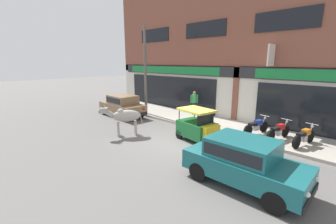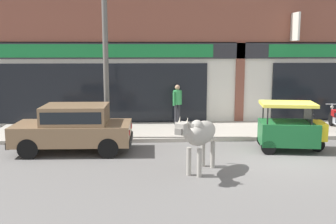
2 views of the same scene
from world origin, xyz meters
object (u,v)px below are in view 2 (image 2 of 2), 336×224
at_px(pedestrian, 177,100).
at_px(motorcycle_1, 336,119).
at_px(cow, 200,134).
at_px(auto_rickshaw, 291,130).
at_px(utility_pole, 106,51).
at_px(motorcycle_0, 309,119).
at_px(car_1, 74,126).

bearing_deg(pedestrian, motorcycle_1, -11.43).
distance_m(cow, pedestrian, 5.70).
bearing_deg(auto_rickshaw, utility_pole, 164.03).
bearing_deg(motorcycle_1, motorcycle_0, 178.72).
distance_m(car_1, motorcycle_0, 8.66).
height_order(cow, utility_pole, utility_pole).
distance_m(pedestrian, utility_pole, 3.86).
distance_m(motorcycle_0, motorcycle_1, 1.07).
relative_size(cow, auto_rickshaw, 0.91).
xyz_separation_m(cow, car_1, (-3.54, 2.24, -0.19)).
bearing_deg(motorcycle_1, pedestrian, 168.57).
xyz_separation_m(motorcycle_0, motorcycle_1, (1.07, -0.02, 0.00)).
bearing_deg(motorcycle_1, car_1, -166.51).
relative_size(motorcycle_1, pedestrian, 1.12).
bearing_deg(motorcycle_1, cow, -142.54).
bearing_deg(cow, motorcycle_1, 37.46).
bearing_deg(auto_rickshaw, car_1, 177.45).
bearing_deg(car_1, auto_rickshaw, -2.55).
bearing_deg(pedestrian, car_1, -135.12).
distance_m(motorcycle_0, utility_pole, 7.94).
bearing_deg(cow, auto_rickshaw, 32.00).
xyz_separation_m(car_1, motorcycle_0, (8.35, 2.28, -0.30)).
bearing_deg(motorcycle_0, car_1, -164.71).
distance_m(car_1, pedestrian, 4.91).
relative_size(cow, motorcycle_1, 1.05).
bearing_deg(utility_pole, car_1, -123.30).
height_order(auto_rickshaw, pedestrian, pedestrian).
height_order(cow, auto_rickshaw, cow).
height_order(motorcycle_1, utility_pole, utility_pole).
bearing_deg(utility_pole, pedestrian, 39.18).
bearing_deg(utility_pole, auto_rickshaw, -15.97).
relative_size(auto_rickshaw, motorcycle_1, 1.16).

